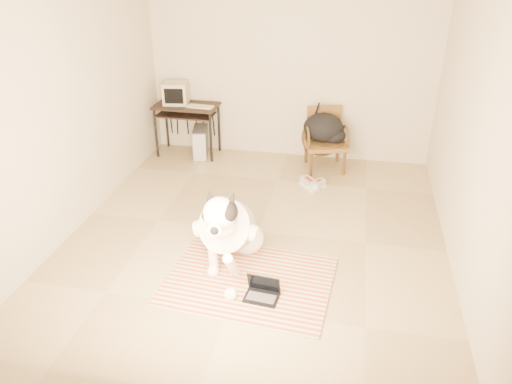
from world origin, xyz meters
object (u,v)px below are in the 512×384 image
(laptop, at_px, (262,292))
(rattan_chair, at_px, (325,139))
(crt_monitor, at_px, (176,93))
(computer_desk, at_px, (186,112))
(backpack, at_px, (325,129))
(pc_tower, at_px, (201,142))
(dog, at_px, (228,229))

(laptop, bearing_deg, rattan_chair, 84.13)
(crt_monitor, relative_size, rattan_chair, 0.46)
(computer_desk, relative_size, backpack, 1.55)
(pc_tower, height_order, rattan_chair, rattan_chair)
(pc_tower, bearing_deg, crt_monitor, 165.65)
(laptop, height_order, backpack, backpack)
(dog, height_order, pc_tower, dog)
(crt_monitor, relative_size, backpack, 0.65)
(dog, bearing_deg, computer_desk, 116.33)
(computer_desk, bearing_deg, dog, -63.67)
(dog, bearing_deg, crt_monitor, 118.61)
(crt_monitor, relative_size, pc_tower, 0.78)
(backpack, bearing_deg, pc_tower, 178.33)
(pc_tower, relative_size, backpack, 0.83)
(laptop, distance_m, rattan_chair, 3.02)
(backpack, bearing_deg, dog, -106.39)
(dog, bearing_deg, pc_tower, 112.93)
(dog, xyz_separation_m, computer_desk, (-1.27, 2.58, 0.27))
(rattan_chair, xyz_separation_m, backpack, (-0.01, -0.01, 0.15))
(rattan_chair, bearing_deg, dog, -106.49)
(pc_tower, distance_m, rattan_chair, 1.83)
(pc_tower, xyz_separation_m, rattan_chair, (1.81, -0.04, 0.20))
(computer_desk, distance_m, pc_tower, 0.48)
(laptop, distance_m, crt_monitor, 3.73)
(laptop, height_order, rattan_chair, rattan_chair)
(crt_monitor, xyz_separation_m, rattan_chair, (2.17, -0.14, -0.49))
(crt_monitor, distance_m, backpack, 2.20)
(pc_tower, bearing_deg, dog, -67.07)
(rattan_chair, bearing_deg, pc_tower, 178.60)
(dog, height_order, rattan_chair, dog)
(dog, xyz_separation_m, rattan_chair, (0.74, 2.50, 0.04))
(crt_monitor, bearing_deg, dog, -61.39)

